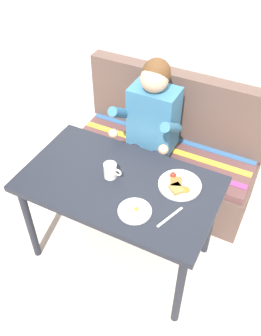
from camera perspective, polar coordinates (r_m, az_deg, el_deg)
name	(u,v)px	position (r m, az deg, el deg)	size (l,w,h in m)	color
ground_plane	(121,251)	(2.84, -1.41, -12.56)	(8.00, 8.00, 0.00)	beige
back_wall	(201,15)	(2.97, 10.62, 21.90)	(4.40, 0.10, 2.60)	silver
table	(120,191)	(2.33, -1.67, -3.55)	(1.20, 0.70, 0.73)	black
couch	(165,157)	(3.05, 5.23, 1.69)	(1.44, 0.56, 1.00)	brown
person	(149,125)	(2.69, 2.90, 6.52)	(0.45, 0.61, 1.21)	teal
plate_breakfast	(179,185)	(2.25, 7.41, -2.54)	(0.26, 0.26, 0.05)	white
plate_eggs	(135,211)	(2.10, 0.65, -6.54)	(0.19, 0.19, 0.04)	white
coffee_mug	(111,170)	(2.27, -3.06, -0.35)	(0.12, 0.08, 0.10)	white
knife	(170,217)	(2.09, 6.03, -7.44)	(0.01, 0.20, 0.01)	silver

